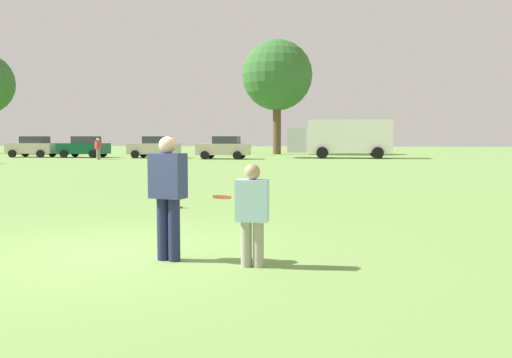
{
  "coord_description": "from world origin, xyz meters",
  "views": [
    {
      "loc": [
        2.98,
        -7.8,
        1.79
      ],
      "look_at": [
        1.89,
        1.94,
        1.02
      ],
      "focal_mm": 37.96,
      "sensor_mm": 36.0,
      "label": 1
    }
  ],
  "objects_px": {
    "parked_car_near_left": "(33,147)",
    "bystander_far_jogger": "(98,147)",
    "frisbee": "(222,197)",
    "box_truck": "(342,137)",
    "parked_car_mid_right": "(224,147)",
    "traffic_cone": "(175,199)",
    "player_defender": "(252,210)",
    "parked_car_center": "(155,147)",
    "parked_car_mid_left": "(84,147)",
    "player_thrower": "(168,191)"
  },
  "relations": [
    {
      "from": "parked_car_mid_left",
      "to": "parked_car_mid_right",
      "type": "bearing_deg",
      "value": -7.96
    },
    {
      "from": "parked_car_near_left",
      "to": "parked_car_mid_left",
      "type": "bearing_deg",
      "value": -2.16
    },
    {
      "from": "traffic_cone",
      "to": "bystander_far_jogger",
      "type": "distance_m",
      "value": 30.7
    },
    {
      "from": "player_defender",
      "to": "box_truck",
      "type": "distance_m",
      "value": 38.47
    },
    {
      "from": "traffic_cone",
      "to": "box_truck",
      "type": "xyz_separation_m",
      "value": [
        5.62,
        32.46,
        1.52
      ]
    },
    {
      "from": "player_thrower",
      "to": "parked_car_center",
      "type": "bearing_deg",
      "value": 107.29
    },
    {
      "from": "frisbee",
      "to": "parked_car_mid_right",
      "type": "bearing_deg",
      "value": 99.73
    },
    {
      "from": "player_defender",
      "to": "parked_car_center",
      "type": "distance_m",
      "value": 39.05
    },
    {
      "from": "parked_car_mid_right",
      "to": "box_truck",
      "type": "bearing_deg",
      "value": 16.46
    },
    {
      "from": "bystander_far_jogger",
      "to": "player_defender",
      "type": "bearing_deg",
      "value": -64.23
    },
    {
      "from": "player_defender",
      "to": "bystander_far_jogger",
      "type": "bearing_deg",
      "value": 115.77
    },
    {
      "from": "parked_car_near_left",
      "to": "bystander_far_jogger",
      "type": "height_order",
      "value": "parked_car_near_left"
    },
    {
      "from": "traffic_cone",
      "to": "box_truck",
      "type": "bearing_deg",
      "value": 80.18
    },
    {
      "from": "frisbee",
      "to": "bystander_far_jogger",
      "type": "xyz_separation_m",
      "value": [
        -15.68,
        33.17,
        0.02
      ]
    },
    {
      "from": "parked_car_mid_right",
      "to": "bystander_far_jogger",
      "type": "distance_m",
      "value": 9.86
    },
    {
      "from": "player_thrower",
      "to": "traffic_cone",
      "type": "xyz_separation_m",
      "value": [
        -1.42,
        5.64,
        -0.78
      ]
    },
    {
      "from": "player_defender",
      "to": "bystander_far_jogger",
      "type": "distance_m",
      "value": 37.15
    },
    {
      "from": "player_thrower",
      "to": "parked_car_near_left",
      "type": "distance_m",
      "value": 43.5
    },
    {
      "from": "frisbee",
      "to": "player_defender",
      "type": "bearing_deg",
      "value": -31.21
    },
    {
      "from": "traffic_cone",
      "to": "parked_car_near_left",
      "type": "distance_m",
      "value": 37.98
    },
    {
      "from": "parked_car_mid_left",
      "to": "box_truck",
      "type": "height_order",
      "value": "box_truck"
    },
    {
      "from": "parked_car_mid_right",
      "to": "box_truck",
      "type": "relative_size",
      "value": 0.5
    },
    {
      "from": "player_thrower",
      "to": "traffic_cone",
      "type": "height_order",
      "value": "player_thrower"
    },
    {
      "from": "frisbee",
      "to": "parked_car_center",
      "type": "relative_size",
      "value": 0.06
    },
    {
      "from": "player_defender",
      "to": "box_truck",
      "type": "relative_size",
      "value": 0.17
    },
    {
      "from": "player_defender",
      "to": "bystander_far_jogger",
      "type": "height_order",
      "value": "bystander_far_jogger"
    },
    {
      "from": "parked_car_center",
      "to": "box_truck",
      "type": "xyz_separation_m",
      "value": [
        15.62,
        1.41,
        0.83
      ]
    },
    {
      "from": "parked_car_mid_right",
      "to": "box_truck",
      "type": "distance_m",
      "value": 9.9
    },
    {
      "from": "bystander_far_jogger",
      "to": "parked_car_near_left",
      "type": "bearing_deg",
      "value": 152.13
    },
    {
      "from": "frisbee",
      "to": "parked_car_near_left",
      "type": "distance_m",
      "value": 43.88
    },
    {
      "from": "parked_car_center",
      "to": "bystander_far_jogger",
      "type": "relative_size",
      "value": 2.54
    },
    {
      "from": "parked_car_center",
      "to": "bystander_far_jogger",
      "type": "distance_m",
      "value": 4.92
    },
    {
      "from": "player_thrower",
      "to": "player_defender",
      "type": "relative_size",
      "value": 1.26
    },
    {
      "from": "frisbee",
      "to": "traffic_cone",
      "type": "xyz_separation_m",
      "value": [
        -2.2,
        5.6,
        -0.7
      ]
    },
    {
      "from": "player_defender",
      "to": "parked_car_center",
      "type": "xyz_separation_m",
      "value": [
        -12.67,
        36.94,
        0.14
      ]
    },
    {
      "from": "parked_car_mid_left",
      "to": "player_thrower",
      "type": "bearing_deg",
      "value": -64.39
    },
    {
      "from": "player_defender",
      "to": "parked_car_near_left",
      "type": "xyz_separation_m",
      "value": [
        -23.75,
        37.47,
        0.14
      ]
    },
    {
      "from": "parked_car_mid_left",
      "to": "bystander_far_jogger",
      "type": "relative_size",
      "value": 2.54
    },
    {
      "from": "parked_car_mid_left",
      "to": "bystander_far_jogger",
      "type": "height_order",
      "value": "parked_car_mid_left"
    },
    {
      "from": "parked_car_mid_left",
      "to": "parked_car_center",
      "type": "relative_size",
      "value": 1.0
    },
    {
      "from": "player_thrower",
      "to": "parked_car_near_left",
      "type": "xyz_separation_m",
      "value": [
        -22.5,
        37.23,
        -0.09
      ]
    },
    {
      "from": "parked_car_near_left",
      "to": "parked_car_mid_left",
      "type": "xyz_separation_m",
      "value": [
        4.74,
        -0.18,
        0.0
      ]
    },
    {
      "from": "box_truck",
      "to": "parked_car_mid_right",
      "type": "bearing_deg",
      "value": -163.54
    },
    {
      "from": "player_defender",
      "to": "traffic_cone",
      "type": "bearing_deg",
      "value": 114.39
    },
    {
      "from": "traffic_cone",
      "to": "bystander_far_jogger",
      "type": "height_order",
      "value": "bystander_far_jogger"
    },
    {
      "from": "player_thrower",
      "to": "parked_car_center",
      "type": "xyz_separation_m",
      "value": [
        -11.42,
        36.69,
        -0.09
      ]
    },
    {
      "from": "player_thrower",
      "to": "player_defender",
      "type": "height_order",
      "value": "player_thrower"
    },
    {
      "from": "box_truck",
      "to": "bystander_far_jogger",
      "type": "xyz_separation_m",
      "value": [
        -19.1,
        -4.89,
        -0.8
      ]
    },
    {
      "from": "bystander_far_jogger",
      "to": "parked_car_center",
      "type": "bearing_deg",
      "value": 45.0
    },
    {
      "from": "parked_car_near_left",
      "to": "bystander_far_jogger",
      "type": "distance_m",
      "value": 8.6
    }
  ]
}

